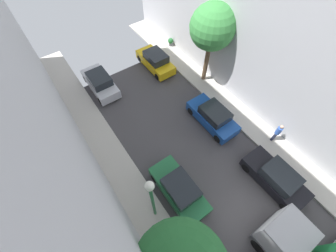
{
  "coord_description": "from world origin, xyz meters",
  "views": [
    {
      "loc": [
        -5.61,
        0.77,
        13.58
      ],
      "look_at": [
        -0.48,
        8.04,
        0.5
      ],
      "focal_mm": 22.75,
      "sensor_mm": 36.0,
      "label": 1
    }
  ],
  "objects_px": {
    "parked_car_right_2": "(276,178)",
    "potted_plant_1": "(171,41)",
    "parked_car_right_3": "(213,117)",
    "pedestrian": "(277,132)",
    "parked_car_left_4": "(100,83)",
    "street_tree_1": "(213,28)",
    "lamp_post": "(152,197)",
    "parked_car_right_4": "(156,61)",
    "parked_car_left_3": "(179,189)"
  },
  "relations": [
    {
      "from": "parked_car_right_2",
      "to": "pedestrian",
      "type": "xyz_separation_m",
      "value": [
        2.53,
        2.09,
        0.35
      ]
    },
    {
      "from": "parked_car_left_3",
      "to": "parked_car_right_4",
      "type": "xyz_separation_m",
      "value": [
        5.4,
        10.85,
        0.0
      ]
    },
    {
      "from": "street_tree_1",
      "to": "parked_car_left_4",
      "type": "bearing_deg",
      "value": 151.95
    },
    {
      "from": "pedestrian",
      "to": "potted_plant_1",
      "type": "height_order",
      "value": "pedestrian"
    },
    {
      "from": "potted_plant_1",
      "to": "parked_car_right_4",
      "type": "bearing_deg",
      "value": -149.51
    },
    {
      "from": "parked_car_left_3",
      "to": "parked_car_right_4",
      "type": "height_order",
      "value": "same"
    },
    {
      "from": "parked_car_right_2",
      "to": "pedestrian",
      "type": "distance_m",
      "value": 3.31
    },
    {
      "from": "parked_car_right_3",
      "to": "pedestrian",
      "type": "xyz_separation_m",
      "value": [
        2.53,
        -3.79,
        0.35
      ]
    },
    {
      "from": "street_tree_1",
      "to": "parked_car_right_3",
      "type": "bearing_deg",
      "value": -122.78
    },
    {
      "from": "pedestrian",
      "to": "potted_plant_1",
      "type": "distance_m",
      "value": 13.44
    },
    {
      "from": "parked_car_right_4",
      "to": "street_tree_1",
      "type": "relative_size",
      "value": 0.64
    },
    {
      "from": "parked_car_right_3",
      "to": "lamp_post",
      "type": "bearing_deg",
      "value": -156.66
    },
    {
      "from": "pedestrian",
      "to": "potted_plant_1",
      "type": "bearing_deg",
      "value": 88.14
    },
    {
      "from": "potted_plant_1",
      "to": "lamp_post",
      "type": "xyz_separation_m",
      "value": [
        -10.27,
        -12.78,
        2.97
      ]
    },
    {
      "from": "parked_car_left_4",
      "to": "pedestrian",
      "type": "distance_m",
      "value": 14.41
    },
    {
      "from": "parked_car_right_3",
      "to": "street_tree_1",
      "type": "xyz_separation_m",
      "value": [
        2.57,
        3.98,
        4.27
      ]
    },
    {
      "from": "parked_car_right_2",
      "to": "parked_car_right_3",
      "type": "relative_size",
      "value": 1.0
    },
    {
      "from": "parked_car_left_3",
      "to": "street_tree_1",
      "type": "xyz_separation_m",
      "value": [
        7.97,
        6.95,
        4.27
      ]
    },
    {
      "from": "street_tree_1",
      "to": "potted_plant_1",
      "type": "distance_m",
      "value": 7.17
    },
    {
      "from": "potted_plant_1",
      "to": "pedestrian",
      "type": "bearing_deg",
      "value": -91.86
    },
    {
      "from": "parked_car_right_2",
      "to": "lamp_post",
      "type": "xyz_separation_m",
      "value": [
        -7.3,
        2.74,
        2.85
      ]
    },
    {
      "from": "parked_car_right_3",
      "to": "pedestrian",
      "type": "height_order",
      "value": "pedestrian"
    },
    {
      "from": "parked_car_left_3",
      "to": "street_tree_1",
      "type": "height_order",
      "value": "street_tree_1"
    },
    {
      "from": "parked_car_right_4",
      "to": "pedestrian",
      "type": "relative_size",
      "value": 2.44
    },
    {
      "from": "parked_car_left_4",
      "to": "lamp_post",
      "type": "xyz_separation_m",
      "value": [
        -1.9,
        -11.38,
        2.85
      ]
    },
    {
      "from": "parked_car_right_3",
      "to": "parked_car_right_4",
      "type": "bearing_deg",
      "value": 90.0
    },
    {
      "from": "pedestrian",
      "to": "potted_plant_1",
      "type": "xyz_separation_m",
      "value": [
        0.44,
        13.42,
        -0.48
      ]
    },
    {
      "from": "pedestrian",
      "to": "street_tree_1",
      "type": "relative_size",
      "value": 0.26
    },
    {
      "from": "parked_car_right_3",
      "to": "street_tree_1",
      "type": "bearing_deg",
      "value": 57.22
    },
    {
      "from": "parked_car_right_4",
      "to": "pedestrian",
      "type": "height_order",
      "value": "pedestrian"
    },
    {
      "from": "street_tree_1",
      "to": "lamp_post",
      "type": "xyz_separation_m",
      "value": [
        -9.87,
        -7.13,
        -1.43
      ]
    },
    {
      "from": "parked_car_left_3",
      "to": "parked_car_right_2",
      "type": "height_order",
      "value": "same"
    },
    {
      "from": "parked_car_right_2",
      "to": "potted_plant_1",
      "type": "bearing_deg",
      "value": 79.16
    },
    {
      "from": "parked_car_left_3",
      "to": "parked_car_left_4",
      "type": "bearing_deg",
      "value": 90.0
    },
    {
      "from": "street_tree_1",
      "to": "potted_plant_1",
      "type": "bearing_deg",
      "value": 85.9
    },
    {
      "from": "parked_car_left_3",
      "to": "parked_car_left_4",
      "type": "relative_size",
      "value": 1.0
    },
    {
      "from": "parked_car_left_4",
      "to": "parked_car_right_2",
      "type": "height_order",
      "value": "same"
    },
    {
      "from": "parked_car_left_3",
      "to": "parked_car_right_3",
      "type": "height_order",
      "value": "same"
    },
    {
      "from": "pedestrian",
      "to": "lamp_post",
      "type": "distance_m",
      "value": 10.17
    },
    {
      "from": "parked_car_left_4",
      "to": "pedestrian",
      "type": "relative_size",
      "value": 2.44
    },
    {
      "from": "parked_car_right_2",
      "to": "street_tree_1",
      "type": "distance_m",
      "value": 11.06
    },
    {
      "from": "parked_car_left_4",
      "to": "street_tree_1",
      "type": "relative_size",
      "value": 0.64
    },
    {
      "from": "parked_car_left_3",
      "to": "pedestrian",
      "type": "height_order",
      "value": "pedestrian"
    },
    {
      "from": "pedestrian",
      "to": "parked_car_right_2",
      "type": "bearing_deg",
      "value": -140.46
    },
    {
      "from": "parked_car_right_4",
      "to": "potted_plant_1",
      "type": "distance_m",
      "value": 3.45
    },
    {
      "from": "parked_car_left_4",
      "to": "parked_car_right_2",
      "type": "relative_size",
      "value": 1.0
    },
    {
      "from": "parked_car_right_4",
      "to": "parked_car_right_2",
      "type": "bearing_deg",
      "value": -90.0
    },
    {
      "from": "parked_car_left_4",
      "to": "potted_plant_1",
      "type": "xyz_separation_m",
      "value": [
        8.37,
        1.4,
        -0.12
      ]
    },
    {
      "from": "parked_car_right_2",
      "to": "parked_car_left_3",
      "type": "bearing_deg",
      "value": 151.62
    },
    {
      "from": "parked_car_left_3",
      "to": "potted_plant_1",
      "type": "height_order",
      "value": "parked_car_left_3"
    }
  ]
}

